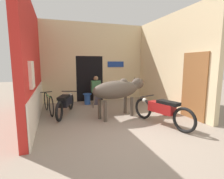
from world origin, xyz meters
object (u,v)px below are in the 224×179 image
object	(u,v)px
motorcycle_far	(66,103)
bicycle	(48,103)
cow	(119,90)
motorcycle_near	(162,110)
crate	(168,110)
shopkeeper_seated	(96,89)
plastic_stool	(87,99)

from	to	relation	value
motorcycle_far	bicycle	distance (m)	0.69
motorcycle_far	bicycle	xyz separation A→B (m)	(-0.57, 0.38, -0.06)
cow	motorcycle_near	size ratio (longest dim) A/B	1.04
motorcycle_far	crate	world-z (taller)	motorcycle_far
shopkeeper_seated	cow	bearing A→B (deg)	-81.93
cow	motorcycle_far	distance (m)	1.90
bicycle	shopkeeper_seated	xyz separation A→B (m)	(1.94, 0.84, 0.28)
shopkeeper_seated	motorcycle_far	bearing A→B (deg)	-138.27
motorcycle_far	bicycle	size ratio (longest dim) A/B	1.19
cow	shopkeeper_seated	size ratio (longest dim) A/B	1.72
shopkeeper_seated	plastic_stool	world-z (taller)	shopkeeper_seated
motorcycle_far	cow	bearing A→B (deg)	-25.65
motorcycle_far	motorcycle_near	bearing A→B (deg)	-36.94
bicycle	shopkeeper_seated	size ratio (longest dim) A/B	1.35
bicycle	crate	size ratio (longest dim) A/B	3.76
motorcycle_far	plastic_stool	bearing A→B (deg)	52.80
motorcycle_far	bicycle	bearing A→B (deg)	145.99
cow	plastic_stool	bearing A→B (deg)	107.64
cow	motorcycle_near	distance (m)	1.51
shopkeeper_seated	crate	bearing A→B (deg)	-48.75
bicycle	motorcycle_far	bearing A→B (deg)	-34.01
bicycle	crate	distance (m)	4.23
shopkeeper_seated	plastic_stool	size ratio (longest dim) A/B	2.63
bicycle	shopkeeper_seated	world-z (taller)	shopkeeper_seated
motorcycle_near	plastic_stool	size ratio (longest dim) A/B	4.35
cow	shopkeeper_seated	xyz separation A→B (m)	(-0.29, 2.01, -0.27)
cow	bicycle	world-z (taller)	cow
cow	bicycle	size ratio (longest dim) A/B	1.27
motorcycle_far	crate	xyz separation A→B (m)	(3.39, -1.09, -0.29)
cow	motorcycle_far	size ratio (longest dim) A/B	1.07
bicycle	motorcycle_near	bearing A→B (deg)	-36.42
shopkeeper_seated	plastic_stool	distance (m)	0.56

